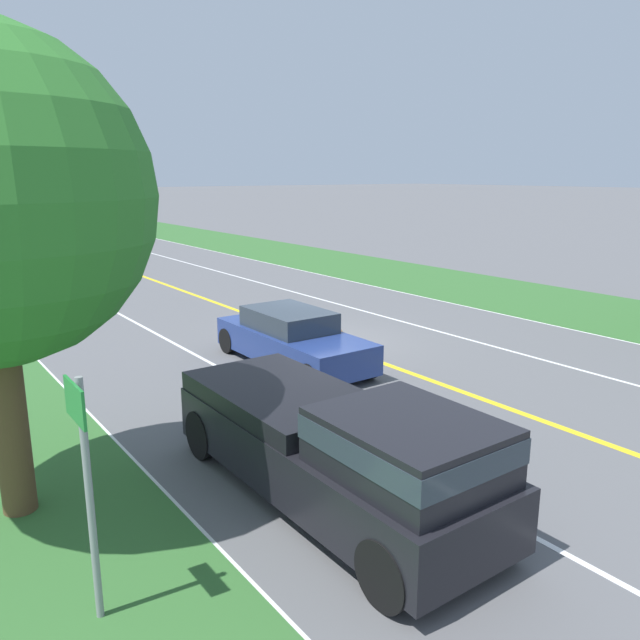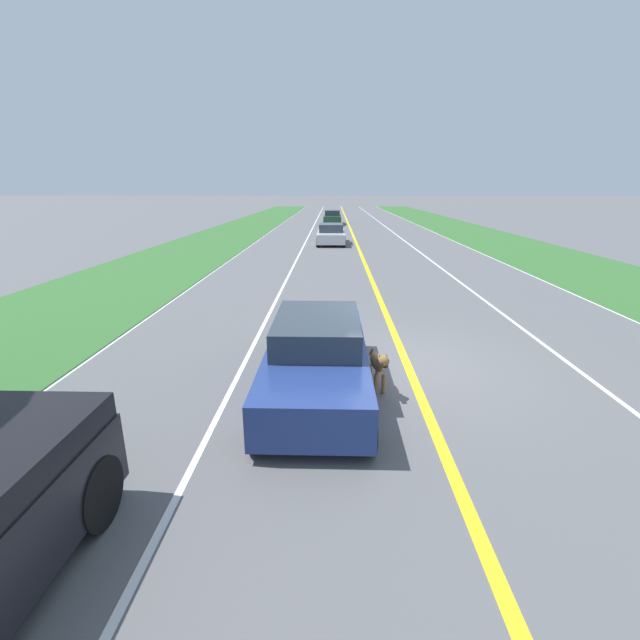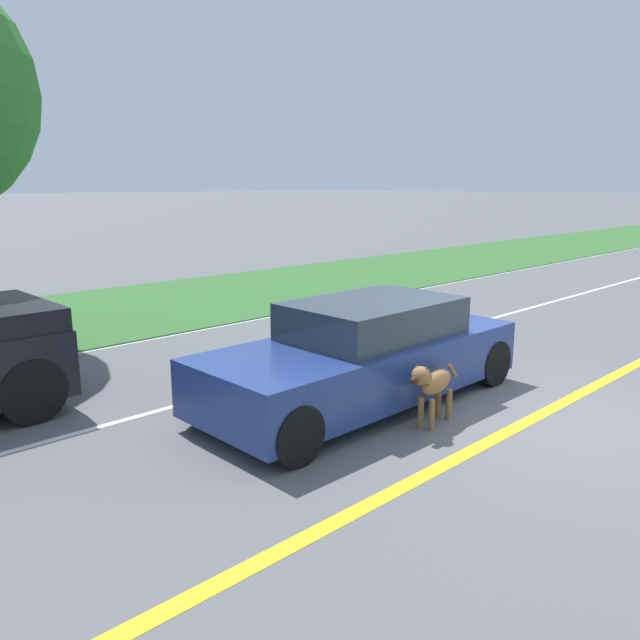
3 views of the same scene
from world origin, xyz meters
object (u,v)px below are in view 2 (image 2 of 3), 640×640
at_px(ego_car, 317,356).
at_px(car_trailing_near, 331,234).
at_px(dog, 378,364).
at_px(car_trailing_mid, 332,218).

distance_m(ego_car, car_trailing_near, 21.79).
bearing_deg(ego_car, car_trailing_near, -90.44).
xyz_separation_m(dog, car_trailing_near, (0.96, -21.83, 0.09)).
bearing_deg(car_trailing_near, ego_car, 89.56).
xyz_separation_m(dog, car_trailing_mid, (0.91, -38.05, 0.13)).
distance_m(dog, car_trailing_mid, 38.06).
xyz_separation_m(car_trailing_near, car_trailing_mid, (-0.06, -16.22, 0.04)).
bearing_deg(car_trailing_mid, dog, 91.36).
relative_size(car_trailing_near, car_trailing_mid, 0.96).
bearing_deg(car_trailing_mid, car_trailing_near, 89.79).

